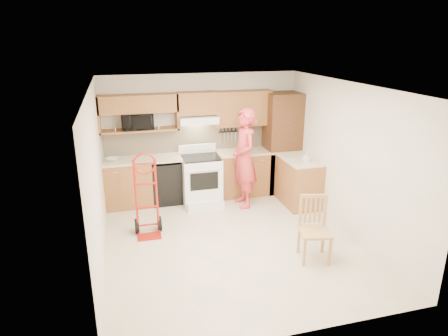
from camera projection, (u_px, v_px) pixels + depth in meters
name	position (u px, v px, depth m)	size (l,w,h in m)	color
floor	(232.00, 241.00, 6.53)	(4.00, 4.50, 0.02)	beige
ceiling	(233.00, 86.00, 5.73)	(4.00, 4.50, 0.02)	white
wall_back	(202.00, 135.00, 8.20)	(4.00, 0.02, 2.50)	silver
wall_front	(295.00, 236.00, 4.06)	(4.00, 0.02, 2.50)	silver
wall_left	(96.00, 180.00, 5.63)	(0.02, 4.50, 2.50)	silver
wall_right	(348.00, 159.00, 6.63)	(0.02, 4.50, 2.50)	silver
backsplash	(202.00, 138.00, 8.19)	(3.92, 0.03, 0.55)	#CBB593
lower_cab_left	(128.00, 184.00, 7.78)	(0.90, 0.60, 0.90)	#9C6C3B
dishwasher	(167.00, 181.00, 7.98)	(0.60, 0.60, 0.85)	black
lower_cab_right	(244.00, 173.00, 8.37)	(1.14, 0.60, 0.90)	#9C6C3B
countertop_left	(142.00, 159.00, 7.71)	(1.50, 0.63, 0.04)	beige
countertop_right	(244.00, 152.00, 8.23)	(1.14, 0.63, 0.04)	beige
cab_return_right	(298.00, 182.00, 7.86)	(0.60, 1.00, 0.90)	#9C6C3B
countertop_return	(300.00, 159.00, 7.71)	(0.63, 1.00, 0.04)	beige
pantry_tall	(282.00, 143.00, 8.39)	(0.70, 0.60, 2.10)	brown
upper_cab_left	(138.00, 104.00, 7.50)	(1.50, 0.33, 0.34)	#9C6C3B
upper_shelf_mw	(140.00, 130.00, 7.66)	(1.50, 0.33, 0.04)	#9C6C3B
upper_cab_center	(197.00, 103.00, 7.79)	(0.76, 0.33, 0.44)	#9C6C3B
upper_cab_right	(243.00, 108.00, 8.07)	(1.14, 0.33, 0.70)	#9C6C3B
range_hood	(198.00, 119.00, 7.83)	(0.76, 0.46, 0.14)	white
knife_strip	(228.00, 135.00, 8.29)	(0.40, 0.05, 0.29)	black
microwave	(137.00, 121.00, 7.59)	(0.58, 0.39, 0.32)	black
range	(201.00, 176.00, 7.86)	(0.76, 1.00, 1.12)	white
person	(244.00, 158.00, 7.61)	(0.71, 0.46, 1.93)	#CF363A
hand_truck	(147.00, 199.00, 6.54)	(0.51, 0.47, 1.30)	#B21C11
dining_chair	(315.00, 230.00, 5.85)	(0.43, 0.47, 0.96)	#BF8648
soap_bottle	(306.00, 157.00, 7.43)	(0.09, 0.09, 0.19)	white
bowl	(113.00, 159.00, 7.56)	(0.22, 0.22, 0.05)	white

